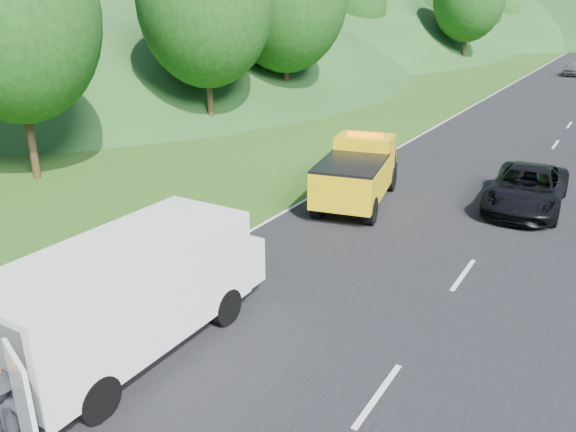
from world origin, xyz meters
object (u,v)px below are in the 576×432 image
Objects in this scene: tow_truck at (358,172)px; spare_tire at (67,412)px; white_van at (132,290)px; suitcase at (180,243)px; passing_suv at (524,208)px; woman at (237,269)px; child at (205,303)px.

tow_truck is 13.50m from spare_tire.
white_van is 11.12× the size of suitcase.
suitcase is (-2.59, -6.96, -0.89)m from tow_truck.
tow_truck is at bearing 89.52° from white_van.
spare_tire is 16.91m from passing_suv.
woman is at bearing -0.59° from suitcase.
tow_truck is at bearing 69.60° from suitcase.
child is (0.46, -1.94, 0.00)m from woman.
white_van is 2.74m from child.
passing_suv is at bearing 49.91° from suitcase.
tow_truck is at bearing 9.13° from woman.
woman is 2.13m from suitcase.
woman is (-0.49, 4.27, -1.44)m from white_van.
white_van reaches higher than woman.
suitcase is at bearing 102.51° from woman.
child is at bearing 95.29° from spare_tire.
suitcase reaches higher than child.
spare_tire is at bearing -159.16° from woman.
woman reaches higher than suitcase.
passing_suv reaches higher than suitcase.
tow_truck is at bearing -156.52° from passing_suv.
tow_truck is 3.92× the size of woman.
suitcase reaches higher than spare_tire.
spare_tire is (0.42, -4.51, 0.00)m from child.
tow_truck is 7.48m from suitcase.
white_van is 4.54m from woman.
suitcase is at bearing -166.05° from child.
child is at bearing -153.57° from woman.
child is 0.17× the size of passing_suv.
white_van is 2.64m from spare_tire.
tow_truck is 9.42× the size of suitcase.
suitcase is at bearing -122.44° from tow_truck.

